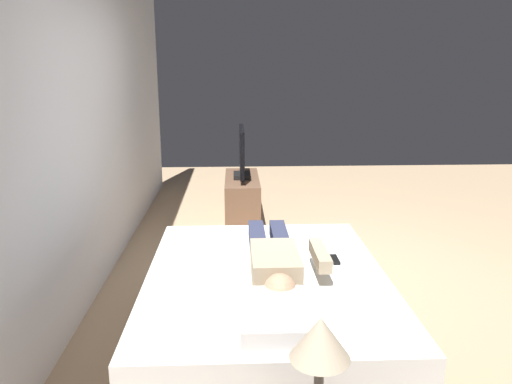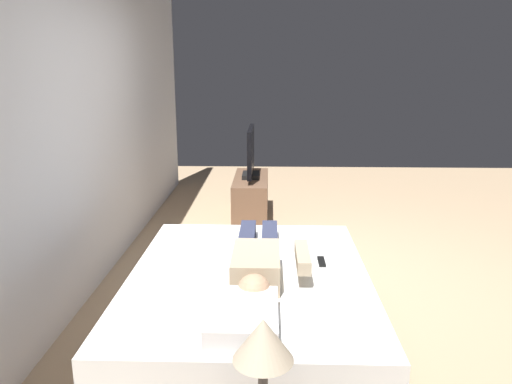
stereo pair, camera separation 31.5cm
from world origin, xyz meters
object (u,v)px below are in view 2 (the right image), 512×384
Objects in this scene: tv at (251,154)px; person at (259,259)px; remote at (321,262)px; tv_stand at (251,197)px; bed at (249,314)px; lamp at (263,342)px; pillow at (243,318)px.

person is at bearing -176.70° from tv.
tv_stand is (2.72, 0.57, -0.30)m from remote.
bed is 13.26× the size of remote.
lamp is (-1.32, -0.05, 0.23)m from person.
pillow reaches higher than remote.
person reaches higher than remote.
pillow is (-0.67, 0.00, 0.34)m from bed.
person is (0.70, -0.06, 0.02)m from pillow.
tv_stand is 1.25× the size of tv.
pillow is 0.98m from remote.
lamp reaches higher than pillow.
remote is 0.36× the size of lamp.
remote is at bearing -69.53° from person.
person is 1.43× the size of tv.
bed is 0.58m from remote.
lamp is at bearing -177.11° from tv.
pillow is 0.44× the size of tv_stand.
lamp is (-4.20, -0.21, 0.07)m from tv.
bed is 0.36m from person.
pillow is 0.38× the size of person.
pillow is at bearing 175.01° from person.
tv is (3.58, 0.10, 0.18)m from pillow.
person is at bearing 1.98° from lamp.
remote is 0.17× the size of tv.
bed is 0.75m from pillow.
tv reaches higher than bed.
lamp reaches higher than tv_stand.
pillow is at bearing -178.33° from tv.
lamp is at bearing 166.32° from remote.
bed is 1.43m from lamp.
remote is at bearing -168.16° from tv_stand.
tv_stand is at bearing 11.84° from remote.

